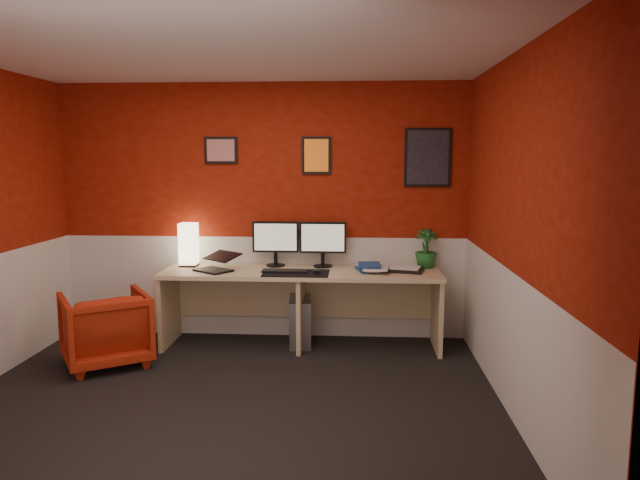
{
  "coord_description": "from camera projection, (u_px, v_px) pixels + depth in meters",
  "views": [
    {
      "loc": [
        0.92,
        -3.99,
        1.78
      ],
      "look_at": [
        0.6,
        1.21,
        1.05
      ],
      "focal_mm": 33.07,
      "sensor_mm": 36.0,
      "label": 1
    }
  ],
  "objects": [
    {
      "name": "ground",
      "position": [
        227.0,
        406.0,
        4.24
      ],
      "size": [
        4.0,
        3.5,
        0.01
      ],
      "primitive_type": "cube",
      "color": "black",
      "rests_on": "ground"
    },
    {
      "name": "ceiling",
      "position": [
        219.0,
        48.0,
        3.9
      ],
      "size": [
        4.0,
        3.5,
        0.01
      ],
      "primitive_type": "cube",
      "color": "white",
      "rests_on": "ground"
    },
    {
      "name": "wall_back",
      "position": [
        263.0,
        212.0,
        5.8
      ],
      "size": [
        4.0,
        0.01,
        2.5
      ],
      "primitive_type": "cube",
      "color": "maroon",
      "rests_on": "ground"
    },
    {
      "name": "wall_front",
      "position": [
        125.0,
        292.0,
        2.34
      ],
      "size": [
        4.0,
        0.01,
        2.5
      ],
      "primitive_type": "cube",
      "color": "maroon",
      "rests_on": "ground"
    },
    {
      "name": "wall_right",
      "position": [
        517.0,
        237.0,
        3.95
      ],
      "size": [
        0.01,
        3.5,
        2.5
      ],
      "primitive_type": "cube",
      "color": "maroon",
      "rests_on": "ground"
    },
    {
      "name": "wainscot_back",
      "position": [
        264.0,
        286.0,
        5.9
      ],
      "size": [
        4.0,
        0.01,
        1.0
      ],
      "primitive_type": "cube",
      "color": "silver",
      "rests_on": "ground"
    },
    {
      "name": "wainscot_front",
      "position": [
        133.0,
        468.0,
        2.45
      ],
      "size": [
        4.0,
        0.01,
        1.0
      ],
      "primitive_type": "cube",
      "color": "silver",
      "rests_on": "ground"
    },
    {
      "name": "wainscot_right",
      "position": [
        511.0,
        345.0,
        4.06
      ],
      "size": [
        0.01,
        3.5,
        1.0
      ],
      "primitive_type": "cube",
      "color": "silver",
      "rests_on": "ground"
    },
    {
      "name": "desk",
      "position": [
        301.0,
        309.0,
        5.56
      ],
      "size": [
        2.6,
        0.65,
        0.73
      ],
      "primitive_type": "cube",
      "color": "#D2B386",
      "rests_on": "ground"
    },
    {
      "name": "shoji_lamp",
      "position": [
        189.0,
        246.0,
        5.72
      ],
      "size": [
        0.16,
        0.16,
        0.4
      ],
      "primitive_type": "cube",
      "color": "#FFE5B2",
      "rests_on": "desk"
    },
    {
      "name": "laptop",
      "position": [
        213.0,
        260.0,
        5.46
      ],
      "size": [
        0.4,
        0.38,
        0.22
      ],
      "primitive_type": "cube",
      "rotation": [
        0.0,
        0.0,
        -0.65
      ],
      "color": "black",
      "rests_on": "desk"
    },
    {
      "name": "monitor_left",
      "position": [
        275.0,
        237.0,
        5.7
      ],
      "size": [
        0.45,
        0.06,
        0.58
      ],
      "primitive_type": "cube",
      "color": "black",
      "rests_on": "desk"
    },
    {
      "name": "monitor_right",
      "position": [
        323.0,
        237.0,
        5.66
      ],
      "size": [
        0.45,
        0.06,
        0.58
      ],
      "primitive_type": "cube",
      "color": "black",
      "rests_on": "desk"
    },
    {
      "name": "desk_mat",
      "position": [
        296.0,
        273.0,
        5.38
      ],
      "size": [
        0.6,
        0.38,
        0.01
      ],
      "primitive_type": "cube",
      "color": "black",
      "rests_on": "desk"
    },
    {
      "name": "keyboard",
      "position": [
        285.0,
        271.0,
        5.42
      ],
      "size": [
        0.42,
        0.15,
        0.02
      ],
      "primitive_type": "cube",
      "rotation": [
        0.0,
        0.0,
        -0.01
      ],
      "color": "black",
      "rests_on": "desk_mat"
    },
    {
      "name": "mouse",
      "position": [
        317.0,
        271.0,
        5.37
      ],
      "size": [
        0.07,
        0.11,
        0.03
      ],
      "primitive_type": "cube",
      "rotation": [
        0.0,
        0.0,
        0.09
      ],
      "color": "black",
      "rests_on": "desk_mat"
    },
    {
      "name": "book_bottom",
      "position": [
        358.0,
        270.0,
        5.49
      ],
      "size": [
        0.26,
        0.31,
        0.03
      ],
      "primitive_type": "imported",
      "rotation": [
        0.0,
        0.0,
        0.25
      ],
      "color": "navy",
      "rests_on": "desk"
    },
    {
      "name": "book_middle",
      "position": [
        364.0,
        268.0,
        5.45
      ],
      "size": [
        0.27,
        0.34,
        0.02
      ],
      "primitive_type": "imported",
      "rotation": [
        0.0,
        0.0,
        -0.13
      ],
      "color": "silver",
      "rests_on": "book_bottom"
    },
    {
      "name": "book_top",
      "position": [
        358.0,
        265.0,
        5.46
      ],
      "size": [
        0.21,
        0.27,
        0.03
      ],
      "primitive_type": "imported",
      "rotation": [
        0.0,
        0.0,
        0.02
      ],
      "color": "navy",
      "rests_on": "book_middle"
    },
    {
      "name": "zen_tray",
      "position": [
        403.0,
        270.0,
        5.48
      ],
      "size": [
        0.4,
        0.33,
        0.03
      ],
      "primitive_type": "cube",
      "rotation": [
        0.0,
        0.0,
        -0.24
      ],
      "color": "black",
      "rests_on": "desk"
    },
    {
      "name": "potted_plant",
      "position": [
        426.0,
        249.0,
        5.63
      ],
      "size": [
        0.22,
        0.22,
        0.37
      ],
      "primitive_type": "imported",
      "rotation": [
        0.0,
        0.0,
        0.06
      ],
      "color": "#19591E",
      "rests_on": "desk"
    },
    {
      "name": "pc_tower",
      "position": [
        300.0,
        321.0,
        5.64
      ],
      "size": [
        0.24,
        0.47,
        0.45
      ],
      "primitive_type": "cube",
      "rotation": [
        0.0,
        0.0,
        0.09
      ],
      "color": "#99999E",
      "rests_on": "ground"
    },
    {
      "name": "armchair",
      "position": [
        106.0,
        328.0,
        5.08
      ],
      "size": [
        0.95,
        0.96,
        0.64
      ],
      "primitive_type": "imported",
      "rotation": [
        0.0,
        0.0,
        3.73
      ],
      "color": "#B22C14",
      "rests_on": "ground"
    },
    {
      "name": "art_left",
      "position": [
        221.0,
        150.0,
        5.73
      ],
      "size": [
        0.32,
        0.02,
        0.26
      ],
      "primitive_type": "cube",
      "color": "red",
      "rests_on": "wall_back"
    },
    {
      "name": "art_center",
      "position": [
        316.0,
        155.0,
        5.68
      ],
      "size": [
        0.28,
        0.02,
        0.36
      ],
      "primitive_type": "cube",
      "color": "orange",
      "rests_on": "wall_back"
    },
    {
      "name": "art_right",
      "position": [
        428.0,
        158.0,
        5.62
      ],
      "size": [
        0.44,
        0.02,
        0.56
      ],
      "primitive_type": "cube",
      "color": "black",
      "rests_on": "wall_back"
    }
  ]
}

